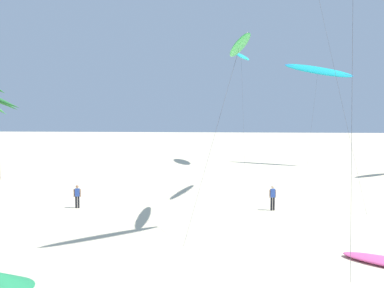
{
  "coord_description": "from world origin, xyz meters",
  "views": [
    {
      "loc": [
        1.13,
        -6.53,
        6.76
      ],
      "look_at": [
        -1.1,
        19.32,
        5.01
      ],
      "focal_mm": 44.91,
      "sensor_mm": 36.0,
      "label": 1
    }
  ],
  "objects_px": {
    "flying_kite_9": "(239,46)",
    "person_near_right": "(77,195)",
    "flying_kite_8": "(318,70)",
    "person_mid_field": "(273,197)",
    "flying_kite_7": "(241,56)"
  },
  "relations": [
    {
      "from": "flying_kite_9",
      "to": "person_near_right",
      "type": "height_order",
      "value": "flying_kite_9"
    },
    {
      "from": "flying_kite_7",
      "to": "person_near_right",
      "type": "distance_m",
      "value": 35.32
    },
    {
      "from": "person_near_right",
      "to": "person_mid_field",
      "type": "xyz_separation_m",
      "value": [
        13.61,
        0.37,
        0.06
      ]
    },
    {
      "from": "flying_kite_8",
      "to": "flying_kite_9",
      "type": "height_order",
      "value": "flying_kite_8"
    },
    {
      "from": "flying_kite_9",
      "to": "person_near_right",
      "type": "xyz_separation_m",
      "value": [
        -11.22,
        3.36,
        -9.8
      ]
    },
    {
      "from": "flying_kite_7",
      "to": "person_near_right",
      "type": "height_order",
      "value": "flying_kite_7"
    },
    {
      "from": "flying_kite_7",
      "to": "person_mid_field",
      "type": "distance_m",
      "value": 32.96
    },
    {
      "from": "flying_kite_8",
      "to": "person_mid_field",
      "type": "height_order",
      "value": "flying_kite_8"
    },
    {
      "from": "flying_kite_8",
      "to": "flying_kite_9",
      "type": "distance_m",
      "value": 34.17
    },
    {
      "from": "person_near_right",
      "to": "person_mid_field",
      "type": "bearing_deg",
      "value": 1.54
    },
    {
      "from": "flying_kite_8",
      "to": "person_near_right",
      "type": "relative_size",
      "value": 8.29
    },
    {
      "from": "flying_kite_8",
      "to": "person_near_right",
      "type": "xyz_separation_m",
      "value": [
        -21.42,
        -29.23,
        -11.04
      ]
    },
    {
      "from": "flying_kite_7",
      "to": "flying_kite_9",
      "type": "relative_size",
      "value": 1.36
    },
    {
      "from": "flying_kite_8",
      "to": "flying_kite_9",
      "type": "bearing_deg",
      "value": -107.38
    },
    {
      "from": "flying_kite_9",
      "to": "person_near_right",
      "type": "distance_m",
      "value": 15.27
    }
  ]
}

